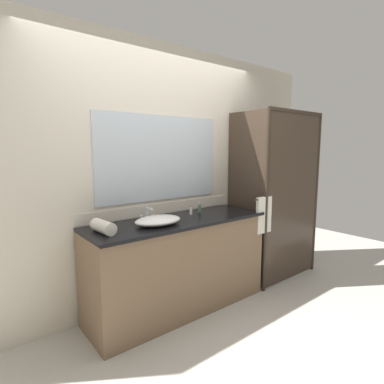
{
  "coord_description": "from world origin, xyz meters",
  "views": [
    {
      "loc": [
        -1.68,
        -2.3,
        1.56
      ],
      "look_at": [
        0.15,
        0.0,
        1.15
      ],
      "focal_mm": 28.65,
      "sensor_mm": 36.0,
      "label": 1
    }
  ],
  "objects_px": {
    "rolled_towel_near_edge": "(103,227)",
    "amenity_bottle_shampoo": "(191,210)",
    "sink_basin": "(158,220)",
    "amenity_bottle_body_wash": "(200,208)",
    "faucet": "(147,216)"
  },
  "relations": [
    {
      "from": "amenity_bottle_body_wash",
      "to": "amenity_bottle_shampoo",
      "type": "xyz_separation_m",
      "value": [
        -0.13,
        -0.02,
        -0.01
      ]
    },
    {
      "from": "amenity_bottle_body_wash",
      "to": "rolled_towel_near_edge",
      "type": "relative_size",
      "value": 0.39
    },
    {
      "from": "sink_basin",
      "to": "amenity_bottle_body_wash",
      "type": "height_order",
      "value": "amenity_bottle_body_wash"
    },
    {
      "from": "sink_basin",
      "to": "amenity_bottle_body_wash",
      "type": "distance_m",
      "value": 0.65
    },
    {
      "from": "faucet",
      "to": "amenity_bottle_body_wash",
      "type": "distance_m",
      "value": 0.63
    },
    {
      "from": "amenity_bottle_shampoo",
      "to": "rolled_towel_near_edge",
      "type": "relative_size",
      "value": 0.35
    },
    {
      "from": "sink_basin",
      "to": "rolled_towel_near_edge",
      "type": "distance_m",
      "value": 0.49
    },
    {
      "from": "sink_basin",
      "to": "faucet",
      "type": "relative_size",
      "value": 2.55
    },
    {
      "from": "sink_basin",
      "to": "amenity_bottle_body_wash",
      "type": "xyz_separation_m",
      "value": [
        0.63,
        0.18,
        0.01
      ]
    },
    {
      "from": "amenity_bottle_shampoo",
      "to": "rolled_towel_near_edge",
      "type": "bearing_deg",
      "value": -173.14
    },
    {
      "from": "sink_basin",
      "to": "amenity_bottle_shampoo",
      "type": "relative_size",
      "value": 4.73
    },
    {
      "from": "rolled_towel_near_edge",
      "to": "amenity_bottle_shampoo",
      "type": "bearing_deg",
      "value": 6.86
    },
    {
      "from": "amenity_bottle_shampoo",
      "to": "rolled_towel_near_edge",
      "type": "height_order",
      "value": "rolled_towel_near_edge"
    },
    {
      "from": "amenity_bottle_body_wash",
      "to": "rolled_towel_near_edge",
      "type": "height_order",
      "value": "rolled_towel_near_edge"
    },
    {
      "from": "rolled_towel_near_edge",
      "to": "sink_basin",
      "type": "bearing_deg",
      "value": -4.54
    }
  ]
}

